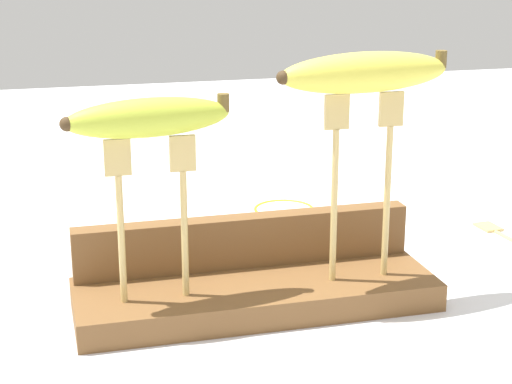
{
  "coord_description": "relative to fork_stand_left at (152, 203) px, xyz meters",
  "views": [
    {
      "loc": [
        -0.22,
        -0.81,
        0.38
      ],
      "look_at": [
        0.0,
        0.0,
        0.13
      ],
      "focal_mm": 59.58,
      "sensor_mm": 36.0,
      "label": 1
    }
  ],
  "objects": [
    {
      "name": "wire_coil",
      "position": [
        0.24,
        0.34,
        -0.13
      ],
      "size": [
        0.09,
        0.09,
        0.0
      ],
      "primitive_type": "torus",
      "color": "gold",
      "rests_on": "ground"
    },
    {
      "name": "banana_raised_left",
      "position": [
        -0.0,
        -0.0,
        0.09
      ],
      "size": [
        0.17,
        0.06,
        0.04
      ],
      "color": "#B2C138",
      "rests_on": "fork_stand_left"
    },
    {
      "name": "board_backstop",
      "position": [
        0.11,
        0.07,
        -0.07
      ],
      "size": [
        0.38,
        0.03,
        0.06
      ],
      "primitive_type": "cube",
      "color": "brown",
      "rests_on": "wooden_board"
    },
    {
      "name": "fork_fallen_near",
      "position": [
        0.49,
        0.15,
        -0.13
      ],
      "size": [
        0.03,
        0.16,
        0.01
      ],
      "color": "tan",
      "rests_on": "ground"
    },
    {
      "name": "banana_raised_right",
      "position": [
        0.22,
        -0.0,
        0.12
      ],
      "size": [
        0.19,
        0.06,
        0.04
      ],
      "color": "#DBD147",
      "rests_on": "fork_stand_right"
    },
    {
      "name": "ground_plane",
      "position": [
        0.11,
        0.02,
        -0.13
      ],
      "size": [
        3.0,
        3.0,
        0.0
      ],
      "primitive_type": "plane",
      "color": "silver"
    },
    {
      "name": "fork_stand_left",
      "position": [
        0.0,
        0.0,
        0.0
      ],
      "size": [
        0.09,
        0.01,
        0.17
      ],
      "color": "tan",
      "rests_on": "wooden_board"
    },
    {
      "name": "fork_stand_right",
      "position": [
        0.22,
        0.0,
        0.02
      ],
      "size": [
        0.09,
        0.01,
        0.2
      ],
      "color": "tan",
      "rests_on": "wooden_board"
    },
    {
      "name": "wooden_board",
      "position": [
        0.11,
        0.02,
        -0.12
      ],
      "size": [
        0.39,
        0.13,
        0.03
      ],
      "primitive_type": "cube",
      "color": "brown",
      "rests_on": "ground"
    }
  ]
}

